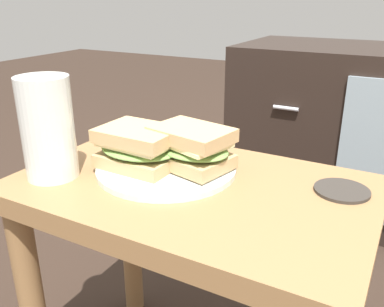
{
  "coord_description": "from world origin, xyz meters",
  "views": [
    {
      "loc": [
        0.29,
        -0.52,
        0.74
      ],
      "look_at": [
        -0.0,
        0.0,
        0.51
      ],
      "focal_mm": 38.76,
      "sensor_mm": 36.0,
      "label": 1
    }
  ],
  "objects_px": {
    "sandwich_front": "(141,146)",
    "coaster": "(342,190)",
    "tv_cabinet": "(379,136)",
    "sandwich_back": "(192,147)",
    "beer_glass": "(48,130)",
    "plate": "(167,168)"
  },
  "relations": [
    {
      "from": "sandwich_back",
      "to": "beer_glass",
      "type": "height_order",
      "value": "beer_glass"
    },
    {
      "from": "plate",
      "to": "sandwich_back",
      "type": "height_order",
      "value": "sandwich_back"
    },
    {
      "from": "sandwich_front",
      "to": "sandwich_back",
      "type": "bearing_deg",
      "value": 20.97
    },
    {
      "from": "tv_cabinet",
      "to": "coaster",
      "type": "distance_m",
      "value": 0.88
    },
    {
      "from": "coaster",
      "to": "plate",
      "type": "bearing_deg",
      "value": -167.57
    },
    {
      "from": "coaster",
      "to": "tv_cabinet",
      "type": "bearing_deg",
      "value": 90.65
    },
    {
      "from": "plate",
      "to": "beer_glass",
      "type": "distance_m",
      "value": 0.2
    },
    {
      "from": "tv_cabinet",
      "to": "beer_glass",
      "type": "relative_size",
      "value": 5.82
    },
    {
      "from": "sandwich_back",
      "to": "beer_glass",
      "type": "relative_size",
      "value": 0.94
    },
    {
      "from": "plate",
      "to": "coaster",
      "type": "bearing_deg",
      "value": 12.43
    },
    {
      "from": "tv_cabinet",
      "to": "sandwich_front",
      "type": "relative_size",
      "value": 6.83
    },
    {
      "from": "sandwich_front",
      "to": "coaster",
      "type": "xyz_separation_m",
      "value": [
        0.32,
        0.08,
        -0.04
      ]
    },
    {
      "from": "beer_glass",
      "to": "coaster",
      "type": "relative_size",
      "value": 1.99
    },
    {
      "from": "beer_glass",
      "to": "coaster",
      "type": "xyz_separation_m",
      "value": [
        0.43,
        0.17,
        -0.08
      ]
    },
    {
      "from": "plate",
      "to": "beer_glass",
      "type": "xyz_separation_m",
      "value": [
        -0.15,
        -0.11,
        0.07
      ]
    },
    {
      "from": "plate",
      "to": "sandwich_front",
      "type": "xyz_separation_m",
      "value": [
        -0.04,
        -0.02,
        0.04
      ]
    },
    {
      "from": "sandwich_back",
      "to": "tv_cabinet",
      "type": "bearing_deg",
      "value": 76.11
    },
    {
      "from": "tv_cabinet",
      "to": "sandwich_back",
      "type": "relative_size",
      "value": 6.2
    },
    {
      "from": "tv_cabinet",
      "to": "sandwich_back",
      "type": "height_order",
      "value": "tv_cabinet"
    },
    {
      "from": "tv_cabinet",
      "to": "coaster",
      "type": "height_order",
      "value": "tv_cabinet"
    },
    {
      "from": "tv_cabinet",
      "to": "sandwich_back",
      "type": "bearing_deg",
      "value": -103.89
    },
    {
      "from": "tv_cabinet",
      "to": "plate",
      "type": "relative_size",
      "value": 4.07
    }
  ]
}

